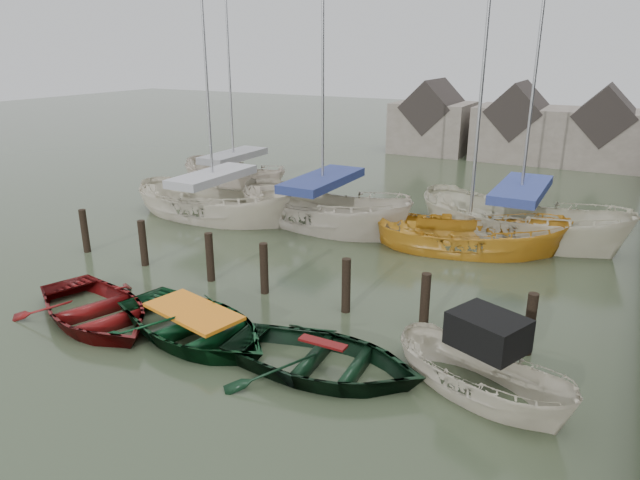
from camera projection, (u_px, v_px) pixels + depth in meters
The scene contains 12 objects.
ground at pixel (234, 354), 12.18m from camera, with size 120.00×120.00×0.00m, color #323B25.
mooring_pilings at pixel (267, 276), 15.02m from camera, with size 13.72×0.22×1.80m.
far_sheds at pixel (514, 126), 32.89m from camera, with size 14.00×4.08×4.39m.
rowboat_red at pixel (97, 321), 13.65m from camera, with size 3.04×4.26×0.88m, color #580C0C.
rowboat_green at pixel (195, 338), 12.86m from camera, with size 3.16×4.42×0.92m, color black.
rowboat_dkgreen at pixel (323, 372), 11.52m from camera, with size 2.99×4.19×0.87m, color black.
motorboat at pixel (480, 388), 10.79m from camera, with size 4.05×2.77×2.27m.
sailboat_a at pixel (215, 216), 21.92m from camera, with size 7.00×2.63×12.20m.
sailboat_b at pixel (323, 224), 20.95m from camera, with size 7.78×4.03×11.40m.
sailboat_c at pixel (467, 250), 18.41m from camera, with size 6.47×3.67×11.21m.
sailboat_d at pixel (516, 235), 19.66m from camera, with size 7.84×4.54×12.98m.
sailboat_e at pixel (235, 187), 26.36m from camera, with size 7.08×4.36×10.89m.
Camera 1 is at (6.71, -8.59, 6.25)m, focal length 32.00 mm.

